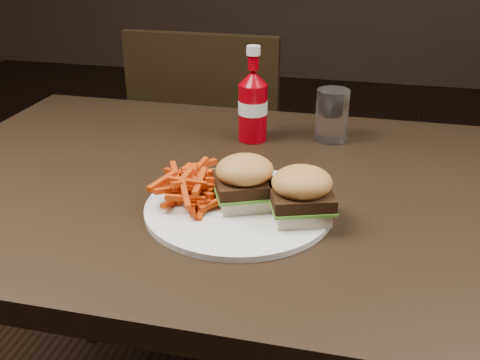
% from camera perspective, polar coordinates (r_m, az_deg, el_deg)
% --- Properties ---
extents(dining_table, '(1.20, 0.80, 0.04)m').
position_cam_1_polar(dining_table, '(1.01, -0.13, -1.10)').
color(dining_table, black).
rests_on(dining_table, ground).
extents(chair_far, '(0.44, 0.44, 0.04)m').
position_cam_1_polar(chair_far, '(1.82, -1.81, 1.04)').
color(chair_far, black).
rests_on(chair_far, ground).
extents(plate, '(0.30, 0.30, 0.01)m').
position_cam_1_polar(plate, '(0.90, -0.15, -2.86)').
color(plate, white).
rests_on(plate, dining_table).
extents(sandwich_half_a, '(0.11, 0.10, 0.02)m').
position_cam_1_polar(sandwich_half_a, '(0.89, 0.47, -1.79)').
color(sandwich_half_a, beige).
rests_on(sandwich_half_a, plate).
extents(sandwich_half_b, '(0.10, 0.10, 0.02)m').
position_cam_1_polar(sandwich_half_b, '(0.86, 6.16, -3.12)').
color(sandwich_half_b, beige).
rests_on(sandwich_half_b, plate).
extents(fries_pile, '(0.15, 0.15, 0.05)m').
position_cam_1_polar(fries_pile, '(0.91, -4.39, -0.54)').
color(fries_pile, '#BB2C0B').
rests_on(fries_pile, plate).
extents(ketchup_bottle, '(0.06, 0.06, 0.12)m').
position_cam_1_polar(ketchup_bottle, '(1.16, 1.30, 6.88)').
color(ketchup_bottle, '#950009').
rests_on(ketchup_bottle, dining_table).
extents(tumbler, '(0.08, 0.08, 0.11)m').
position_cam_1_polar(tumbler, '(1.18, 9.33, 6.55)').
color(tumbler, white).
rests_on(tumbler, dining_table).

